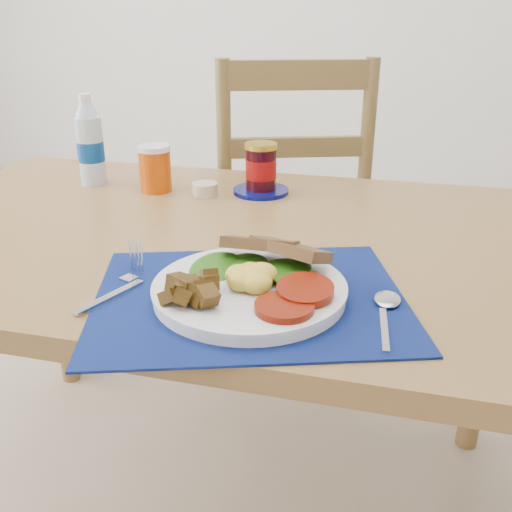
{
  "coord_description": "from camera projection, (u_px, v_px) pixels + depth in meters",
  "views": [
    {
      "loc": [
        0.37,
        -0.82,
        1.16
      ],
      "look_at": [
        0.17,
        -0.03,
        0.8
      ],
      "focal_mm": 40.0,
      "sensor_mm": 36.0,
      "label": 1
    }
  ],
  "objects": [
    {
      "name": "table",
      "position": [
        205.0,
        265.0,
        1.19
      ],
      "size": [
        1.4,
        0.9,
        0.75
      ],
      "color": "brown",
      "rests_on": "ground"
    },
    {
      "name": "jam_on_saucer",
      "position": [
        261.0,
        171.0,
        1.35
      ],
      "size": [
        0.13,
        0.13,
        0.12
      ],
      "color": "#050A58",
      "rests_on": "table"
    },
    {
      "name": "spoon",
      "position": [
        386.0,
        309.0,
        0.83
      ],
      "size": [
        0.04,
        0.17,
        0.0
      ],
      "rotation": [
        0.0,
        0.0,
        0.09
      ],
      "color": "#B2B5BA",
      "rests_on": "placemat"
    },
    {
      "name": "placemat",
      "position": [
        250.0,
        297.0,
        0.87
      ],
      "size": [
        0.56,
        0.5,
        0.0
      ],
      "primitive_type": "cube",
      "rotation": [
        0.0,
        0.0,
        0.32
      ],
      "color": "black",
      "rests_on": "table"
    },
    {
      "name": "chair_far",
      "position": [
        289.0,
        192.0,
        1.81
      ],
      "size": [
        0.59,
        0.58,
        1.26
      ],
      "rotation": [
        0.0,
        0.0,
        3.47
      ],
      "color": "brown",
      "rests_on": "ground"
    },
    {
      "name": "water_bottle",
      "position": [
        90.0,
        145.0,
        1.41
      ],
      "size": [
        0.07,
        0.07,
        0.22
      ],
      "color": "#ADBFCC",
      "rests_on": "table"
    },
    {
      "name": "juice_glass",
      "position": [
        155.0,
        170.0,
        1.37
      ],
      "size": [
        0.08,
        0.08,
        0.11
      ],
      "primitive_type": "cylinder",
      "color": "#BE4005",
      "rests_on": "table"
    },
    {
      "name": "fork",
      "position": [
        122.0,
        285.0,
        0.9
      ],
      "size": [
        0.06,
        0.18,
        0.0
      ],
      "rotation": [
        0.0,
        0.0,
        -0.36
      ],
      "color": "#B2B5BA",
      "rests_on": "placemat"
    },
    {
      "name": "breakfast_plate",
      "position": [
        245.0,
        285.0,
        0.86
      ],
      "size": [
        0.29,
        0.29,
        0.07
      ],
      "rotation": [
        0.0,
        0.0,
        -0.13
      ],
      "color": "silver",
      "rests_on": "placemat"
    },
    {
      "name": "ramekin",
      "position": [
        205.0,
        189.0,
        1.35
      ],
      "size": [
        0.06,
        0.06,
        0.03
      ],
      "primitive_type": "cylinder",
      "color": "#C2AE8E",
      "rests_on": "table"
    }
  ]
}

